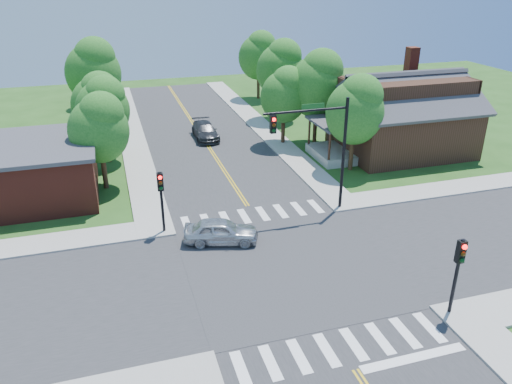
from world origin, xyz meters
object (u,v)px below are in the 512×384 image
object	(u,v)px
house_ne	(402,112)
car_silver	(221,232)
signal_pole_se	(459,263)
signal_mast_ne	(319,138)
car_dgrey	(205,131)
signal_pole_nw	(161,191)

from	to	relation	value
house_ne	car_silver	distance (m)	20.95
signal_pole_se	car_silver	world-z (taller)	signal_pole_se
signal_pole_se	house_ne	bearing A→B (deg)	64.42
signal_pole_se	house_ne	size ratio (longest dim) A/B	0.29
signal_mast_ne	house_ne	distance (m)	14.23
car_dgrey	house_ne	bearing A→B (deg)	-27.06
signal_pole_nw	house_ne	distance (m)	22.45
signal_mast_ne	car_silver	size ratio (longest dim) A/B	1.63
signal_pole_nw	house_ne	bearing A→B (deg)	22.69
house_ne	car_dgrey	xyz separation A→B (m)	(-14.90, 7.82, -2.63)
car_silver	car_dgrey	bearing A→B (deg)	6.84
signal_mast_ne	car_silver	world-z (taller)	signal_mast_ne
signal_pole_se	car_silver	bearing A→B (deg)	132.27
signal_pole_nw	car_silver	xyz separation A→B (m)	(2.91, -2.08, -1.96)
signal_pole_se	signal_pole_nw	xyz separation A→B (m)	(-11.20, 11.20, 0.00)
signal_mast_ne	signal_pole_nw	bearing A→B (deg)	-179.93
signal_pole_nw	car_silver	distance (m)	4.07
signal_mast_ne	car_dgrey	distance (m)	17.38
signal_pole_nw	house_ne	size ratio (longest dim) A/B	0.29
signal_mast_ne	signal_pole_se	world-z (taller)	signal_mast_ne
house_ne	car_silver	xyz separation A→B (m)	(-17.80, -10.73, -2.62)
signal_pole_se	house_ne	world-z (taller)	house_ne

